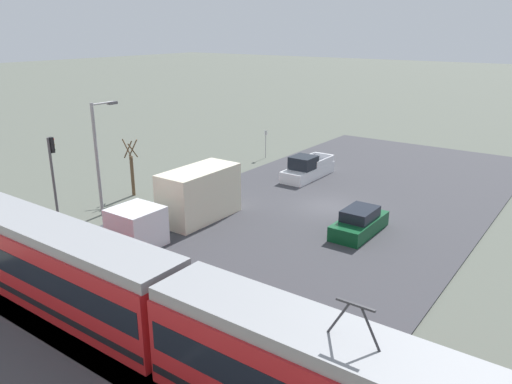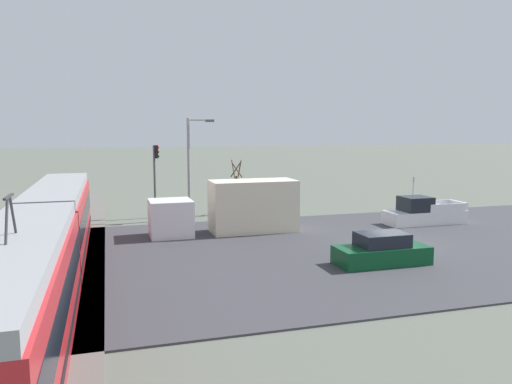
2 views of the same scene
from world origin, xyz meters
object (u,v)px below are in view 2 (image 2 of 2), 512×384
(sedan_car_0, at_px, (382,251))
(pickup_truck, at_px, (423,213))
(street_lamp_near_crossing, at_px, (192,161))
(street_tree, at_px, (236,189))
(traffic_light_pole, at_px, (156,171))
(no_parking_sign, at_px, (413,189))
(light_rail_tram, at_px, (45,248))
(box_truck, at_px, (234,209))

(sedan_car_0, bearing_deg, pickup_truck, -44.51)
(pickup_truck, bearing_deg, sedan_car_0, 135.49)
(street_lamp_near_crossing, bearing_deg, street_tree, -68.73)
(traffic_light_pole, relative_size, street_tree, 1.28)
(street_tree, xyz_separation_m, no_parking_sign, (-1.50, -14.57, -0.33))
(no_parking_sign, bearing_deg, pickup_truck, 151.26)
(sedan_car_0, xyz_separation_m, street_lamp_near_crossing, (14.84, 6.55, 3.52))
(street_tree, bearing_deg, pickup_truck, -126.22)
(light_rail_tram, height_order, street_lamp_near_crossing, street_lamp_near_crossing)
(box_truck, distance_m, sedan_car_0, 10.43)
(pickup_truck, height_order, street_lamp_near_crossing, street_lamp_near_crossing)
(light_rail_tram, relative_size, street_lamp_near_crossing, 3.69)
(pickup_truck, distance_m, street_lamp_near_crossing, 16.42)
(light_rail_tram, distance_m, sedan_car_0, 14.85)
(light_rail_tram, xyz_separation_m, street_lamp_near_crossing, (14.47, -8.25, 2.42))
(traffic_light_pole, bearing_deg, street_lamp_near_crossing, -119.86)
(box_truck, bearing_deg, light_rail_tram, 131.65)
(box_truck, bearing_deg, street_lamp_near_crossing, 16.09)
(sedan_car_0, bearing_deg, traffic_light_pole, 28.97)
(pickup_truck, relative_size, traffic_light_pole, 1.04)
(pickup_truck, distance_m, traffic_light_pole, 19.03)
(pickup_truck, distance_m, sedan_car_0, 11.51)
(box_truck, height_order, sedan_car_0, box_truck)
(no_parking_sign, bearing_deg, street_lamp_near_crossing, 89.73)
(sedan_car_0, relative_size, traffic_light_pole, 0.84)
(light_rail_tram, xyz_separation_m, no_parking_sign, (14.39, -26.46, -0.24))
(pickup_truck, xyz_separation_m, no_parking_sign, (6.54, -3.59, 0.77))
(box_truck, relative_size, street_tree, 2.18)
(pickup_truck, relative_size, sedan_car_0, 1.24)
(no_parking_sign, bearing_deg, light_rail_tram, 118.53)
(street_tree, bearing_deg, light_rail_tram, 143.19)
(light_rail_tram, distance_m, pickup_truck, 24.20)
(traffic_light_pole, relative_size, no_parking_sign, 2.05)
(pickup_truck, height_order, no_parking_sign, no_parking_sign)
(sedan_car_0, relative_size, street_lamp_near_crossing, 0.62)
(street_lamp_near_crossing, distance_m, no_parking_sign, 18.40)
(pickup_truck, height_order, traffic_light_pole, traffic_light_pole)
(box_truck, distance_m, street_tree, 7.38)
(light_rail_tram, distance_m, box_truck, 13.24)
(sedan_car_0, relative_size, no_parking_sign, 1.72)
(light_rail_tram, distance_m, traffic_light_pole, 16.98)
(sedan_car_0, xyz_separation_m, street_tree, (16.25, 2.92, 1.18))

